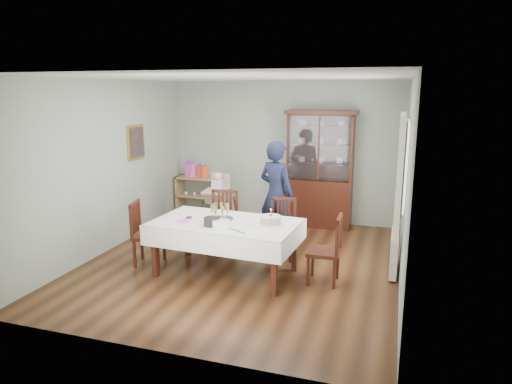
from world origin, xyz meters
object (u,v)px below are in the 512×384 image
at_px(woman, 276,194).
at_px(chair_far_left, 223,235).
at_px(dining_table, 226,247).
at_px(chair_end_right, 325,263).
at_px(gift_bag_orange, 202,170).
at_px(champagne_tray, 220,215).
at_px(birthday_cake, 271,220).
at_px(gift_bag_pink, 190,169).
at_px(high_chair, 219,210).
at_px(china_cabinet, 320,167).
at_px(sideboard, 199,196).
at_px(chair_end_left, 148,246).
at_px(chair_far_right, 281,240).

bearing_deg(woman, chair_far_left, 61.40).
xyz_separation_m(dining_table, chair_end_right, (1.37, 0.11, -0.11)).
height_order(chair_far_left, gift_bag_orange, gift_bag_orange).
xyz_separation_m(chair_end_right, champagne_tray, (-1.47, -0.05, 0.55)).
height_order(birthday_cake, gift_bag_pink, gift_bag_pink).
height_order(high_chair, champagne_tray, high_chair).
xyz_separation_m(china_cabinet, champagne_tray, (-0.94, -2.65, -0.30)).
xyz_separation_m(sideboard, birthday_cake, (2.30, -2.68, 0.42)).
xyz_separation_m(china_cabinet, gift_bag_orange, (-2.39, 0.00, -0.17)).
bearing_deg(sideboard, chair_end_left, -81.09).
height_order(chair_far_left, gift_bag_pink, gift_bag_pink).
distance_m(dining_table, champagne_tray, 0.46).
bearing_deg(woman, china_cabinet, -87.61).
relative_size(china_cabinet, high_chair, 1.94).
bearing_deg(gift_bag_pink, china_cabinet, -0.03).
bearing_deg(high_chair, birthday_cake, -46.03).
relative_size(chair_end_left, woman, 0.54).
bearing_deg(chair_far_left, sideboard, 116.04).
bearing_deg(chair_end_left, gift_bag_orange, -6.83).
distance_m(china_cabinet, gift_bag_orange, 2.39).
bearing_deg(china_cabinet, birthday_cake, -94.33).
relative_size(dining_table, high_chair, 1.85).
relative_size(chair_far_left, chair_end_left, 1.04).
bearing_deg(dining_table, woman, 75.30).
height_order(sideboard, champagne_tray, champagne_tray).
bearing_deg(chair_end_left, woman, -62.95).
bearing_deg(woman, chair_end_right, 150.74).
xyz_separation_m(dining_table, chair_far_left, (-0.36, 0.78, -0.09)).
height_order(sideboard, high_chair, high_chair).
height_order(dining_table, sideboard, sideboard).
bearing_deg(gift_bag_pink, champagne_tray, -57.03).
height_order(chair_far_left, chair_end_right, chair_far_left).
bearing_deg(sideboard, birthday_cake, -49.40).
bearing_deg(sideboard, chair_end_right, -40.87).
relative_size(chair_far_right, high_chair, 0.81).
height_order(champagne_tray, birthday_cake, same).
xyz_separation_m(chair_far_right, champagne_tray, (-0.68, -0.80, 0.55)).
bearing_deg(chair_far_right, birthday_cake, -90.91).
distance_m(china_cabinet, birthday_cake, 2.69).
bearing_deg(chair_far_right, sideboard, 135.58).
distance_m(china_cabinet, chair_far_left, 2.42).
bearing_deg(birthday_cake, chair_far_right, 93.66).
bearing_deg(sideboard, china_cabinet, -0.49).
bearing_deg(chair_end_left, china_cabinet, -50.87).
bearing_deg(chair_far_right, gift_bag_orange, 134.44).
distance_m(chair_far_right, woman, 0.82).
bearing_deg(gift_bag_orange, chair_end_left, -83.34).
height_order(woman, birthday_cake, woman).
bearing_deg(dining_table, sideboard, 121.29).
relative_size(sideboard, woman, 0.51).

